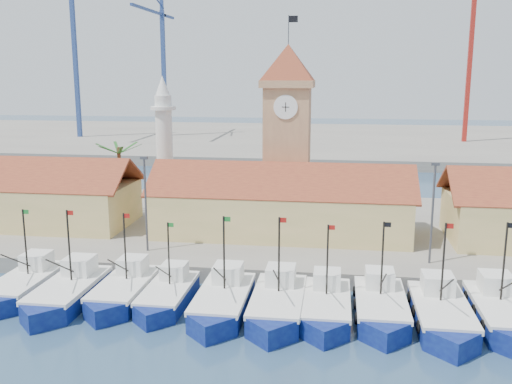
% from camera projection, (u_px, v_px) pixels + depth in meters
% --- Properties ---
extents(ground, '(400.00, 400.00, 0.00)m').
position_uv_depth(ground, '(254.00, 327.00, 41.24)').
color(ground, navy).
rests_on(ground, ground).
extents(quay, '(140.00, 32.00, 1.50)m').
position_uv_depth(quay, '(285.00, 229.00, 64.35)').
color(quay, gray).
rests_on(quay, ground).
extents(terminal, '(240.00, 80.00, 2.00)m').
position_uv_depth(terminal, '(316.00, 141.00, 147.66)').
color(terminal, gray).
rests_on(terminal, ground).
extents(boat_0, '(3.65, 9.99, 7.56)m').
position_uv_depth(boat_0, '(23.00, 287.00, 46.88)').
color(boat_0, '#0B1258').
rests_on(boat_0, ground).
extents(boat_1, '(3.82, 10.46, 7.92)m').
position_uv_depth(boat_1, '(67.00, 295.00, 45.19)').
color(boat_1, '#0B1258').
rests_on(boat_1, ground).
extents(boat_2, '(3.62, 9.93, 7.51)m').
position_uv_depth(boat_2, '(123.00, 292.00, 45.75)').
color(boat_2, '#0B1258').
rests_on(boat_2, ground).
extents(boat_3, '(3.35, 9.18, 6.95)m').
position_uv_depth(boat_3, '(167.00, 297.00, 44.97)').
color(boat_3, '#0B1258').
rests_on(boat_3, ground).
extents(boat_4, '(3.80, 10.40, 7.87)m').
position_uv_depth(boat_4, '(222.00, 304.00, 43.42)').
color(boat_4, '#0B1258').
rests_on(boat_4, ground).
extents(boat_5, '(3.84, 10.51, 7.95)m').
position_uv_depth(boat_5, '(277.00, 307.00, 42.82)').
color(boat_5, '#0B1258').
rests_on(boat_5, ground).
extents(boat_6, '(3.58, 9.82, 7.43)m').
position_uv_depth(boat_6, '(326.00, 309.00, 42.58)').
color(boat_6, '#0B1258').
rests_on(boat_6, ground).
extents(boat_7, '(3.72, 10.18, 7.70)m').
position_uv_depth(boat_7, '(381.00, 309.00, 42.42)').
color(boat_7, '#0B1258').
rests_on(boat_7, ground).
extents(boat_8, '(3.86, 10.57, 7.99)m').
position_uv_depth(boat_8, '(442.00, 317.00, 41.03)').
color(boat_8, '#0B1258').
rests_on(boat_8, ground).
extents(boat_9, '(3.86, 10.58, 8.00)m').
position_uv_depth(boat_9, '(503.00, 316.00, 41.15)').
color(boat_9, '#0B1258').
rests_on(boat_9, ground).
extents(hall_center, '(27.04, 10.13, 7.61)m').
position_uv_depth(hall_center, '(282.00, 210.00, 59.82)').
color(hall_center, '#E2BF7C').
rests_on(hall_center, quay).
extents(clock_tower, '(5.80, 5.80, 22.70)m').
position_uv_depth(clock_tower, '(287.00, 129.00, 64.01)').
color(clock_tower, tan).
rests_on(clock_tower, quay).
extents(minaret, '(3.00, 3.00, 16.30)m').
position_uv_depth(minaret, '(164.00, 144.00, 68.49)').
color(minaret, silver).
rests_on(minaret, quay).
extents(palm_tree, '(5.60, 5.03, 8.39)m').
position_uv_depth(palm_tree, '(120.00, 174.00, 67.95)').
color(palm_tree, brown).
rests_on(palm_tree, quay).
extents(lamp_posts, '(80.70, 0.25, 9.03)m').
position_uv_depth(lamp_posts, '(279.00, 204.00, 51.49)').
color(lamp_posts, '#3F3F44').
rests_on(lamp_posts, quay).
extents(crane_blue_far, '(1.00, 32.28, 44.23)m').
position_uv_depth(crane_blue_far, '(72.00, 39.00, 141.90)').
color(crane_blue_far, navy).
rests_on(crane_blue_far, terminal).
extents(crane_blue_near, '(1.00, 32.12, 38.80)m').
position_uv_depth(crane_blue_near, '(161.00, 52.00, 145.27)').
color(crane_blue_near, navy).
rests_on(crane_blue_near, terminal).
extents(crane_red_right, '(1.00, 31.83, 45.41)m').
position_uv_depth(crane_red_right, '(473.00, 34.00, 131.35)').
color(crane_red_right, '#A52119').
rests_on(crane_red_right, terminal).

